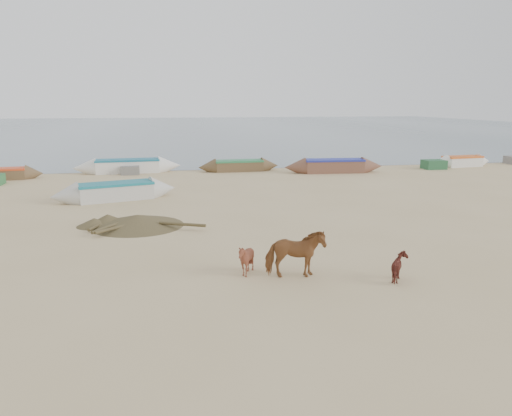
{
  "coord_description": "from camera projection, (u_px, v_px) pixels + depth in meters",
  "views": [
    {
      "loc": [
        -3.24,
        -13.32,
        4.77
      ],
      "look_at": [
        0.0,
        4.0,
        1.0
      ],
      "focal_mm": 35.0,
      "sensor_mm": 36.0,
      "label": 1
    }
  ],
  "objects": [
    {
      "name": "ground",
      "position": [
        281.0,
        270.0,
        14.38
      ],
      "size": [
        140.0,
        140.0,
        0.0
      ],
      "primitive_type": "plane",
      "color": "tan",
      "rests_on": "ground"
    },
    {
      "name": "sea",
      "position": [
        179.0,
        128.0,
        93.2
      ],
      "size": [
        160.0,
        160.0,
        0.0
      ],
      "primitive_type": "plane",
      "color": "slate",
      "rests_on": "ground"
    },
    {
      "name": "cow_adult",
      "position": [
        295.0,
        254.0,
        13.66
      ],
      "size": [
        1.68,
        0.91,
        1.36
      ],
      "primitive_type": "imported",
      "rotation": [
        0.0,
        0.0,
        1.46
      ],
      "color": "brown",
      "rests_on": "ground"
    },
    {
      "name": "calf_front",
      "position": [
        246.0,
        259.0,
        13.89
      ],
      "size": [
        1.05,
        1.0,
        0.93
      ],
      "primitive_type": "imported",
      "rotation": [
        0.0,
        0.0,
        -1.22
      ],
      "color": "brown",
      "rests_on": "ground"
    },
    {
      "name": "calf_right",
      "position": [
        401.0,
        267.0,
        13.46
      ],
      "size": [
        0.73,
        0.83,
        0.76
      ],
      "primitive_type": "imported",
      "rotation": [
        0.0,
        0.0,
        1.46
      ],
      "color": "maroon",
      "rests_on": "ground"
    },
    {
      "name": "near_canoe",
      "position": [
        115.0,
        191.0,
        24.61
      ],
      "size": [
        6.22,
        3.01,
        0.86
      ],
      "primitive_type": null,
      "rotation": [
        0.0,
        0.0,
        0.29
      ],
      "color": "beige",
      "rests_on": "ground"
    },
    {
      "name": "debris_pile",
      "position": [
        138.0,
        220.0,
        19.49
      ],
      "size": [
        4.5,
        4.5,
        0.45
      ],
      "primitive_type": "cone",
      "rotation": [
        0.0,
        0.0,
        0.3
      ],
      "color": "brown",
      "rests_on": "ground"
    },
    {
      "name": "waterline_canoes",
      "position": [
        244.0,
        166.0,
        34.15
      ],
      "size": [
        50.72,
        4.31,
        0.93
      ],
      "color": "silver",
      "rests_on": "ground"
    },
    {
      "name": "beach_clutter",
      "position": [
        290.0,
        168.0,
        34.18
      ],
      "size": [
        47.5,
        4.5,
        0.64
      ],
      "color": "#2E6637",
      "rests_on": "ground"
    }
  ]
}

